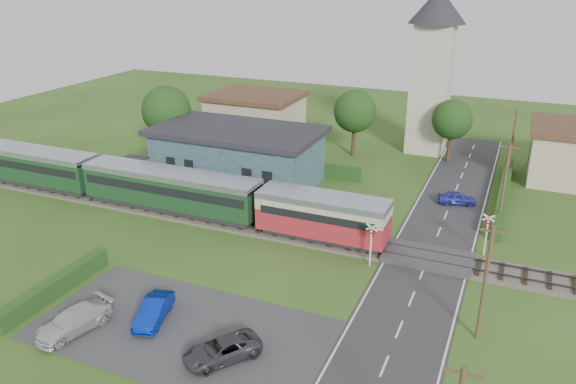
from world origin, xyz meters
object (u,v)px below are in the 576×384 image
at_px(train, 140,183).
at_px(house_east, 576,153).
at_px(car_park_silver, 74,321).
at_px(crossing_signal_near, 371,239).
at_px(pedestrian_near, 276,198).
at_px(house_west, 256,116).
at_px(car_on_road, 457,198).
at_px(station_building, 238,155).
at_px(crossing_signal_far, 487,229).
at_px(car_park_dark, 222,350).
at_px(church_tower, 433,60).
at_px(car_park_blue, 154,311).
at_px(pedestrian_far, 159,180).
at_px(equipment_hut, 133,171).

distance_m(train, house_east, 41.17).
bearing_deg(train, car_park_silver, -65.04).
xyz_separation_m(crossing_signal_near, car_park_silver, (-13.52, -14.09, -1.40)).
xyz_separation_m(house_east, pedestrian_near, (-23.45, -18.56, -1.41)).
distance_m(house_west, car_on_road, 28.12).
bearing_deg(crossing_signal_near, house_west, 130.11).
distance_m(station_building, crossing_signal_far, 24.51).
relative_size(crossing_signal_near, car_on_road, 1.00).
bearing_deg(pedestrian_near, station_building, -51.41).
bearing_deg(car_park_dark, church_tower, 123.20).
bearing_deg(station_building, house_east, 23.44).
bearing_deg(train, crossing_signal_near, -6.48).
bearing_deg(crossing_signal_far, church_tower, 110.02).
distance_m(house_east, pedestrian_near, 29.94).
bearing_deg(pedestrian_near, train, 5.74).
bearing_deg(house_west, crossing_signal_near, -49.89).
xyz_separation_m(church_tower, car_park_blue, (-8.55, -39.82, -9.52)).
bearing_deg(car_park_silver, crossing_signal_near, 61.10).
bearing_deg(car_on_road, car_park_blue, 135.40).
height_order(house_west, pedestrian_far, house_west).
bearing_deg(house_east, equipment_hut, -153.68).
relative_size(house_east, car_park_dark, 2.10).
bearing_deg(pedestrian_far, train, -178.11).
height_order(train, pedestrian_far, train).
bearing_deg(car_park_blue, equipment_hut, 115.50).
distance_m(church_tower, pedestrian_near, 25.66).
height_order(crossing_signal_near, car_park_dark, crossing_signal_near).
xyz_separation_m(equipment_hut, station_building, (8.00, 5.79, 0.95)).
bearing_deg(crossing_signal_far, car_on_road, 109.21).
bearing_deg(equipment_hut, car_park_dark, -42.96).
bearing_deg(house_east, station_building, -156.56).
distance_m(house_east, crossing_signal_far, 20.64).
distance_m(station_building, house_east, 32.70).
distance_m(station_building, house_west, 14.87).
relative_size(equipment_hut, train, 0.06).
bearing_deg(equipment_hut, house_west, 81.38).
bearing_deg(car_on_road, church_tower, 5.06).
bearing_deg(station_building, pedestrian_near, -40.28).
distance_m(house_west, house_east, 35.01).
height_order(house_west, crossing_signal_near, house_west).
height_order(train, house_east, house_east).
distance_m(station_building, crossing_signal_near, 19.98).
relative_size(house_west, pedestrian_near, 5.79).
distance_m(station_building, train, 10.21).
relative_size(station_building, train, 0.37).
relative_size(train, car_on_road, 13.22).
relative_size(station_building, car_park_blue, 4.19).
bearing_deg(car_on_road, equipment_hut, 90.49).
xyz_separation_m(train, crossing_signal_near, (21.20, -2.41, -0.04)).
bearing_deg(crossing_signal_near, train, 173.52).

